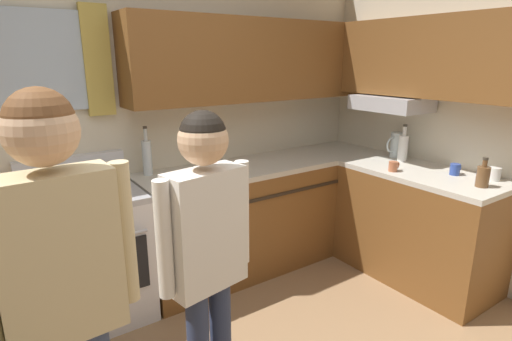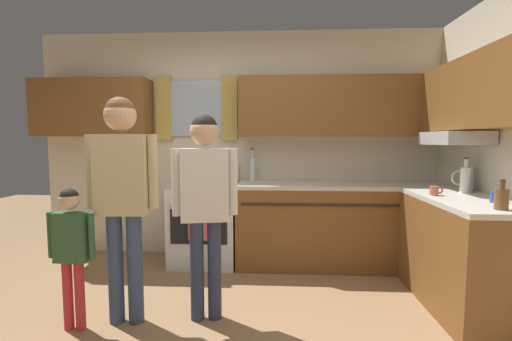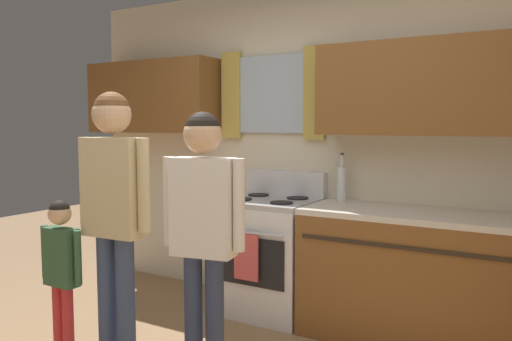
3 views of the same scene
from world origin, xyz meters
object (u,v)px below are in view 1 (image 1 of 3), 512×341
at_px(bottle_tall_clear, 147,157).
at_px(bottle_milk_white, 403,147).
at_px(mug_ceramic_white, 495,174).
at_px(adult_in_plaid, 207,242).
at_px(adult_holding_child, 62,274).
at_px(cup_terracotta, 393,166).
at_px(mug_cobalt_blue, 455,169).
at_px(stove_oven, 89,255).
at_px(bottle_squat_brown, 483,176).
at_px(water_pitcher, 396,145).

relative_size(bottle_tall_clear, bottle_milk_white, 1.17).
bearing_deg(mug_ceramic_white, adult_in_plaid, 176.85).
height_order(mug_ceramic_white, adult_holding_child, adult_holding_child).
bearing_deg(cup_terracotta, bottle_milk_white, 26.51).
distance_m(mug_ceramic_white, adult_in_plaid, 2.26).
relative_size(bottle_tall_clear, mug_cobalt_blue, 3.20).
xyz_separation_m(mug_ceramic_white, adult_holding_child, (-2.84, 0.04, 0.10)).
bearing_deg(adult_in_plaid, cup_terracotta, 13.33).
relative_size(stove_oven, bottle_tall_clear, 3.00).
distance_m(bottle_milk_white, adult_holding_child, 2.86).
bearing_deg(adult_in_plaid, bottle_squat_brown, -4.30).
relative_size(bottle_tall_clear, cup_terracotta, 3.37).
relative_size(bottle_milk_white, adult_in_plaid, 0.20).
bearing_deg(mug_ceramic_white, bottle_milk_white, 95.55).
xyz_separation_m(adult_holding_child, adult_in_plaid, (0.59, 0.08, -0.08)).
bearing_deg(adult_holding_child, cup_terracotta, 12.09).
bearing_deg(adult_holding_child, mug_cobalt_blue, 4.13).
bearing_deg(cup_terracotta, bottle_tall_clear, 148.45).
xyz_separation_m(bottle_milk_white, mug_cobalt_blue, (-0.03, -0.49, -0.08)).
bearing_deg(bottle_squat_brown, water_pitcher, 75.34).
height_order(cup_terracotta, mug_cobalt_blue, mug_cobalt_blue).
relative_size(mug_ceramic_white, adult_holding_child, 0.08).
height_order(bottle_milk_white, cup_terracotta, bottle_milk_white).
bearing_deg(bottle_milk_white, bottle_squat_brown, -101.91).
distance_m(bottle_squat_brown, cup_terracotta, 0.62).
height_order(mug_cobalt_blue, water_pitcher, water_pitcher).
height_order(bottle_milk_white, adult_in_plaid, adult_in_plaid).
bearing_deg(adult_in_plaid, adult_holding_child, -171.92).
relative_size(bottle_tall_clear, water_pitcher, 1.67).
height_order(bottle_squat_brown, bottle_tall_clear, bottle_tall_clear).
bearing_deg(bottle_squat_brown, mug_cobalt_blue, 64.05).
relative_size(stove_oven, bottle_squat_brown, 5.37).
height_order(adult_holding_child, adult_in_plaid, adult_holding_child).
bearing_deg(adult_in_plaid, stove_oven, 101.98).
bearing_deg(adult_holding_child, stove_oven, 75.97).
bearing_deg(mug_ceramic_white, adult_holding_child, 179.18).
distance_m(stove_oven, mug_cobalt_blue, 2.70).
bearing_deg(adult_in_plaid, bottle_milk_white, 15.46).
xyz_separation_m(bottle_tall_clear, adult_in_plaid, (-0.25, -1.42, -0.07)).
distance_m(mug_cobalt_blue, water_pitcher, 0.62).
bearing_deg(bottle_milk_white, adult_in_plaid, -164.54).
relative_size(bottle_squat_brown, water_pitcher, 0.93).
distance_m(stove_oven, adult_in_plaid, 1.35).
bearing_deg(bottle_squat_brown, bottle_milk_white, 78.09).
xyz_separation_m(bottle_squat_brown, adult_in_plaid, (-2.03, 0.15, -0.00)).
bearing_deg(cup_terracotta, adult_holding_child, -167.91).
distance_m(bottle_tall_clear, cup_terracotta, 1.88).
distance_m(bottle_tall_clear, mug_cobalt_blue, 2.31).
bearing_deg(water_pitcher, bottle_milk_white, -120.13).
bearing_deg(bottle_tall_clear, adult_in_plaid, -100.14).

